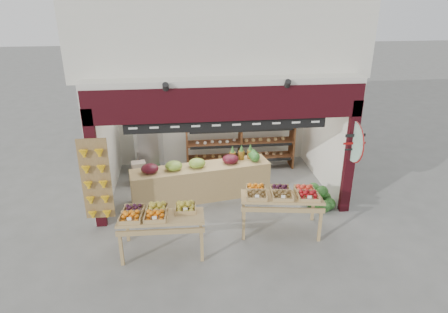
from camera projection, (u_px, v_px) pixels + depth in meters
ground at (222, 195)px, 10.01m from camera, size 60.00×60.00×0.00m
shop_structure at (214, 26)px, 9.97m from camera, size 6.36×5.12×5.40m
banana_board at (96, 182)px, 8.21m from camera, size 0.60×0.15×1.80m
gift_sign at (354, 142)px, 8.58m from camera, size 0.04×0.93×0.92m
back_shelving at (240, 131)px, 11.10m from camera, size 3.04×0.50×1.88m
refrigerator at (149, 144)px, 10.95m from camera, size 0.75×0.75×1.69m
cardboard_stack at (147, 174)px, 10.62m from camera, size 0.99×0.75×0.62m
mid_counter at (201, 181)px, 9.73m from camera, size 3.43×1.23×1.06m
display_table_left at (156, 215)px, 7.62m from camera, size 1.64×0.95×1.03m
display_table_right at (281, 195)px, 8.28m from camera, size 1.78×1.17×1.05m
watermelon_pile at (320, 199)px, 9.42m from camera, size 0.68×0.70×0.53m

